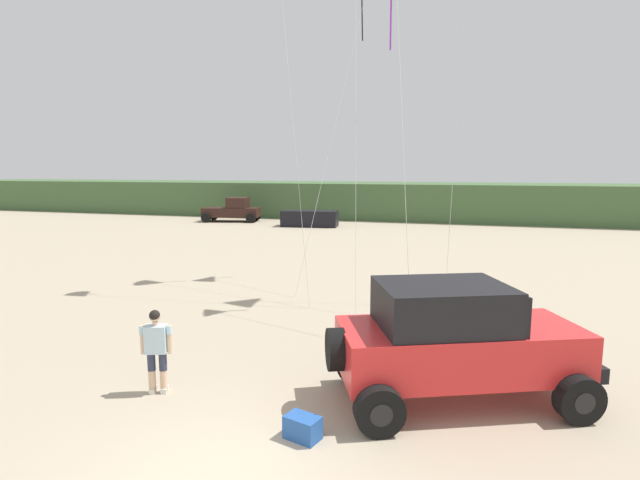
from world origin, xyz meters
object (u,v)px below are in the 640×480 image
at_px(distant_pickup, 233,210).
at_px(distant_sedan, 310,218).
at_px(cooler_box, 303,428).
at_px(person_watching, 156,347).
at_px(jeep, 456,340).

height_order(distant_pickup, distant_sedan, distant_pickup).
distance_m(cooler_box, distant_sedan, 29.67).
distance_m(person_watching, distant_pickup, 31.82).
xyz_separation_m(person_watching, distant_pickup, (-12.88, 29.10, 0.00)).
distance_m(person_watching, distant_sedan, 28.11).
xyz_separation_m(jeep, distant_sedan, (-11.25, 26.23, -0.60)).
bearing_deg(distant_sedan, person_watching, -84.76).
bearing_deg(jeep, distant_sedan, 113.22).
height_order(cooler_box, distant_sedan, distant_sedan).
distance_m(jeep, distant_sedan, 28.54).
relative_size(distant_pickup, distant_sedan, 1.16).
height_order(person_watching, distant_pickup, distant_pickup).
distance_m(jeep, cooler_box, 3.26).
relative_size(person_watching, cooler_box, 2.98).
bearing_deg(person_watching, distant_sedan, 101.72).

